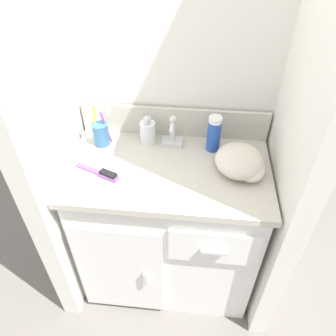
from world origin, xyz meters
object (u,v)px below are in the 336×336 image
object	(u,v)px
toothbrush_cup	(101,133)
hand_towel	(242,162)
hairbrush	(102,173)
soap_dispenser	(148,132)
shaving_cream_can	(214,134)

from	to	relation	value
toothbrush_cup	hand_towel	xyz separation A→B (m)	(0.60, -0.12, -0.01)
toothbrush_cup	hairbrush	xyz separation A→B (m)	(0.05, -0.20, -0.05)
toothbrush_cup	soap_dispenser	world-z (taller)	toothbrush_cup
soap_dispenser	hand_towel	world-z (taller)	soap_dispenser
soap_dispenser	shaving_cream_can	distance (m)	0.29
soap_dispenser	shaving_cream_can	xyz separation A→B (m)	(0.29, -0.02, 0.03)
hairbrush	toothbrush_cup	bearing A→B (deg)	126.51
shaving_cream_can	hairbrush	bearing A→B (deg)	-153.20
hairbrush	shaving_cream_can	bearing A→B (deg)	48.58
shaving_cream_can	hand_towel	xyz separation A→B (m)	(0.11, -0.13, -0.04)
soap_dispenser	hand_towel	xyz separation A→B (m)	(0.40, -0.15, -0.01)
shaving_cream_can	hairbrush	world-z (taller)	shaving_cream_can
toothbrush_cup	hairbrush	distance (m)	0.22
toothbrush_cup	hand_towel	size ratio (longest dim) A/B	0.96
hand_towel	shaving_cream_can	bearing A→B (deg)	130.50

